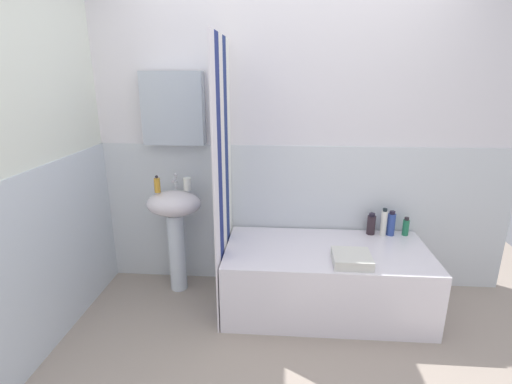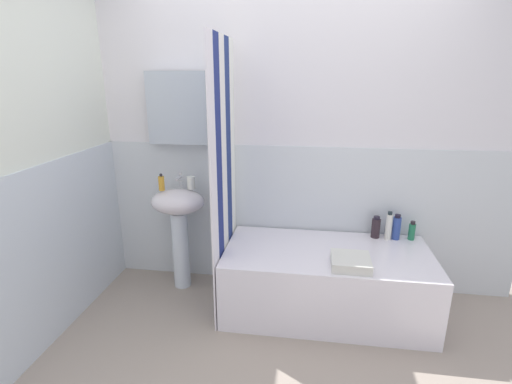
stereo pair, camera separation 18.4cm
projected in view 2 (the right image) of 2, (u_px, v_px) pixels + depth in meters
The scene contains 13 objects.
wall_back_tiled at pixel (286, 153), 3.06m from camera, with size 3.60×0.18×2.40m.
wall_left_tiled at pixel (37, 178), 2.41m from camera, with size 0.07×1.81×2.40m.
sink at pixel (179, 217), 3.11m from camera, with size 0.44×0.34×0.86m.
faucet at pixel (180, 180), 3.10m from camera, with size 0.03×0.12×0.12m.
soap_dispenser at pixel (161, 183), 3.01m from camera, with size 0.05×0.05×0.14m.
toothbrush_cup at pixel (191, 183), 3.05m from camera, with size 0.06×0.06×0.10m, color white.
bathtub at pixel (326, 281), 2.87m from camera, with size 1.51×0.76×0.50m, color white.
shower_curtain at pixel (224, 181), 2.76m from camera, with size 0.01×0.76×2.00m.
conditioner_bottle at pixel (412, 231), 2.97m from camera, with size 0.05×0.05×0.15m.
lotion_bottle at pixel (397, 228), 2.98m from camera, with size 0.06×0.06×0.20m.
body_wash_bottle at pixel (389, 226), 2.96m from camera, with size 0.05×0.05×0.23m.
shampoo_bottle at pixel (376, 227), 3.01m from camera, with size 0.07×0.07×0.18m.
towel_folded at pixel (351, 262), 2.56m from camera, with size 0.26×0.26×0.07m, color silver.
Camera 2 is at (0.15, -1.75, 1.74)m, focal length 26.64 mm.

